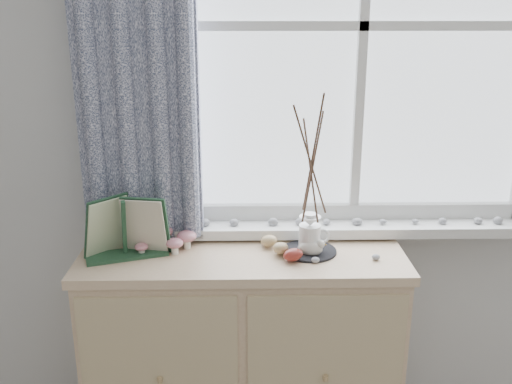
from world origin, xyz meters
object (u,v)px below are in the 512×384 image
botanical_book (123,229)px  twig_pitcher (312,161)px  toadstool_cluster (168,236)px  sideboard (243,352)px

botanical_book → twig_pitcher: (0.67, 0.05, 0.23)m
toadstool_cluster → botanical_book: bearing=-146.4°
twig_pitcher → toadstool_cluster: bearing=175.2°
sideboard → twig_pitcher: bearing=0.3°
botanical_book → toadstool_cluster: botanical_book is taller
botanical_book → toadstool_cluster: size_ratio=1.51×
botanical_book → toadstool_cluster: 0.18m
toadstool_cluster → twig_pitcher: twig_pitcher is taller
sideboard → twig_pitcher: size_ratio=1.98×
botanical_book → twig_pitcher: 0.71m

